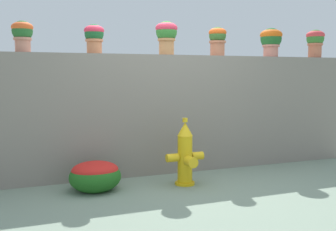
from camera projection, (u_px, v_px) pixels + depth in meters
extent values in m
plane|color=gray|center=(191.00, 189.00, 4.70)|extent=(24.00, 24.00, 0.00)
cube|color=gray|center=(162.00, 114.00, 5.51)|extent=(5.85, 0.36, 1.59)
cylinder|color=tan|center=(23.00, 45.00, 4.76)|extent=(0.18, 0.18, 0.17)
cylinder|color=tan|center=(23.00, 39.00, 4.75)|extent=(0.21, 0.21, 0.03)
sphere|color=#26622B|center=(22.00, 31.00, 4.74)|extent=(0.24, 0.24, 0.24)
ellipsoid|color=#EA5A26|center=(22.00, 27.00, 4.74)|extent=(0.25, 0.25, 0.13)
cylinder|color=#C0734C|center=(94.00, 47.00, 5.11)|extent=(0.19, 0.19, 0.19)
cylinder|color=#C0734C|center=(94.00, 40.00, 5.11)|extent=(0.22, 0.22, 0.03)
sphere|color=#1C5A2C|center=(94.00, 34.00, 5.10)|extent=(0.24, 0.24, 0.24)
ellipsoid|color=#EA324D|center=(94.00, 30.00, 5.09)|extent=(0.25, 0.25, 0.13)
cylinder|color=#BB7D4C|center=(166.00, 47.00, 5.40)|extent=(0.20, 0.20, 0.22)
cylinder|color=#BB7D4C|center=(166.00, 40.00, 5.39)|extent=(0.24, 0.24, 0.03)
sphere|color=#31762E|center=(166.00, 32.00, 5.38)|extent=(0.28, 0.28, 0.28)
ellipsoid|color=#E2364F|center=(166.00, 28.00, 5.38)|extent=(0.30, 0.30, 0.15)
cylinder|color=#B66A4C|center=(217.00, 48.00, 5.70)|extent=(0.20, 0.20, 0.21)
cylinder|color=#B66A4C|center=(217.00, 42.00, 5.69)|extent=(0.24, 0.24, 0.03)
sphere|color=#366229|center=(218.00, 35.00, 5.68)|extent=(0.24, 0.24, 0.24)
ellipsoid|color=#E55419|center=(218.00, 32.00, 5.67)|extent=(0.25, 0.25, 0.13)
cylinder|color=#BF7363|center=(271.00, 51.00, 6.00)|extent=(0.21, 0.21, 0.18)
cylinder|color=#BF7363|center=(271.00, 46.00, 5.99)|extent=(0.25, 0.25, 0.03)
sphere|color=#205A27|center=(271.00, 39.00, 5.98)|extent=(0.31, 0.31, 0.31)
ellipsoid|color=#DD5D15|center=(271.00, 35.00, 5.97)|extent=(0.33, 0.33, 0.17)
cylinder|color=#C06A4C|center=(315.00, 51.00, 6.32)|extent=(0.20, 0.20, 0.22)
cylinder|color=#C06A4C|center=(315.00, 44.00, 6.31)|extent=(0.24, 0.24, 0.03)
sphere|color=#387730|center=(315.00, 38.00, 6.30)|extent=(0.27, 0.27, 0.27)
ellipsoid|color=#DF3D40|center=(315.00, 35.00, 6.29)|extent=(0.28, 0.28, 0.15)
cylinder|color=gold|center=(185.00, 183.00, 4.91)|extent=(0.24, 0.24, 0.03)
cylinder|color=gold|center=(185.00, 160.00, 4.88)|extent=(0.18, 0.18, 0.60)
cone|color=yellow|center=(185.00, 129.00, 4.85)|extent=(0.19, 0.19, 0.17)
cylinder|color=yellow|center=(185.00, 120.00, 4.83)|extent=(0.06, 0.06, 0.05)
cylinder|color=yellow|center=(172.00, 158.00, 4.82)|extent=(0.15, 0.10, 0.10)
cylinder|color=yellow|center=(197.00, 156.00, 4.94)|extent=(0.15, 0.10, 0.10)
cylinder|color=yellow|center=(191.00, 162.00, 4.72)|extent=(0.12, 0.16, 0.12)
ellipsoid|color=#205F1C|center=(95.00, 177.00, 4.63)|extent=(0.60, 0.54, 0.36)
ellipsoid|color=red|center=(95.00, 170.00, 4.62)|extent=(0.54, 0.48, 0.20)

